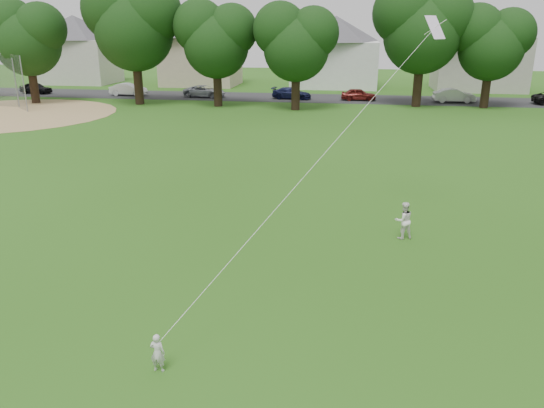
# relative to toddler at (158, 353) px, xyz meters

# --- Properties ---
(ground) EXTENTS (160.00, 160.00, 0.00)m
(ground) POSITION_rel_toddler_xyz_m (1.19, 2.68, -0.45)
(ground) COLOR #265313
(ground) RESTS_ON ground
(street) EXTENTS (90.00, 7.00, 0.01)m
(street) POSITION_rel_toddler_xyz_m (1.19, 44.68, -0.44)
(street) COLOR #2D2D30
(street) RESTS_ON ground
(dirt_infield) EXTENTS (18.00, 18.00, 0.02)m
(dirt_infield) POSITION_rel_toddler_xyz_m (-24.81, 30.68, -0.44)
(dirt_infield) COLOR #9E7F51
(dirt_infield) RESTS_ON ground
(toddler) EXTENTS (0.34, 0.23, 0.90)m
(toddler) POSITION_rel_toddler_xyz_m (0.00, 0.00, 0.00)
(toddler) COLOR silver
(toddler) RESTS_ON ground
(older_boy) EXTENTS (0.78, 0.70, 1.32)m
(older_boy) POSITION_rel_toddler_xyz_m (5.71, 8.43, 0.21)
(older_boy) COLOR white
(older_boy) RESTS_ON ground
(kite) EXTENTS (3.75, 6.16, 14.48)m
(kite) POSITION_rel_toddler_xyz_m (3.26, 5.65, 3.35)
(kite) COLOR white
(kite) RESTS_ON ground
(tree_row) EXTENTS (79.78, 9.72, 11.44)m
(tree_row) POSITION_rel_toddler_xyz_m (1.41, 38.58, 6.17)
(tree_row) COLOR black
(tree_row) RESTS_ON ground
(parked_cars) EXTENTS (73.81, 2.47, 1.28)m
(parked_cars) POSITION_rel_toddler_xyz_m (6.84, 43.68, 0.16)
(parked_cars) COLOR black
(parked_cars) RESTS_ON ground
(house_row) EXTENTS (76.82, 14.18, 10.44)m
(house_row) POSITION_rel_toddler_xyz_m (0.98, 54.68, 4.67)
(house_row) COLOR beige
(house_row) RESTS_ON ground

